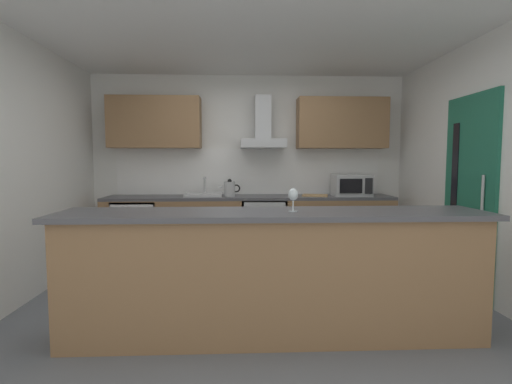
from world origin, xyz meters
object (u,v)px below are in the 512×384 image
at_px(refrigerator, 138,231).
at_px(wine_glass, 293,195).
at_px(sink, 204,194).
at_px(oven, 263,228).
at_px(chopping_board, 315,195).
at_px(kettle, 230,189).
at_px(range_hood, 263,132).
at_px(microwave, 351,185).

bearing_deg(refrigerator, wine_glass, -52.29).
relative_size(sink, wine_glass, 2.81).
distance_m(oven, sink, 0.94).
bearing_deg(chopping_board, kettle, -179.51).
bearing_deg(refrigerator, range_hood, 4.42).
height_order(kettle, range_hood, range_hood).
height_order(sink, wine_glass, wine_glass).
relative_size(microwave, sink, 1.00).
relative_size(oven, range_hood, 1.11).
relative_size(microwave, kettle, 1.73).
xyz_separation_m(sink, chopping_board, (1.52, -0.03, -0.02)).
height_order(oven, chopping_board, chopping_board).
bearing_deg(oven, kettle, -175.81).
height_order(oven, microwave, microwave).
distance_m(sink, kettle, 0.36).
bearing_deg(chopping_board, refrigerator, 179.50).
xyz_separation_m(oven, range_hood, (0.00, 0.13, 1.33)).
height_order(sink, kettle, sink).
distance_m(refrigerator, kettle, 1.38).
xyz_separation_m(refrigerator, kettle, (1.25, -0.03, 0.58)).
bearing_deg(sink, microwave, -1.10).
distance_m(microwave, chopping_board, 0.52).
height_order(microwave, kettle, microwave).
bearing_deg(kettle, sink, 172.75).
relative_size(oven, chopping_board, 2.35).
xyz_separation_m(kettle, wine_glass, (0.54, -2.29, 0.11)).
height_order(refrigerator, microwave, microwave).
bearing_deg(range_hood, sink, -171.69).
distance_m(refrigerator, sink, 1.03).
bearing_deg(sink, wine_glass, -69.06).
height_order(oven, refrigerator, oven).
bearing_deg(chopping_board, microwave, -0.48).
relative_size(kettle, chopping_board, 0.85).
relative_size(sink, chopping_board, 1.47).
relative_size(refrigerator, range_hood, 1.18).
bearing_deg(kettle, microwave, 0.20).
bearing_deg(kettle, oven, 4.19).
xyz_separation_m(oven, refrigerator, (-1.71, -0.00, -0.03)).
bearing_deg(microwave, sink, 178.90).
xyz_separation_m(range_hood, wine_glass, (0.08, -2.45, -0.67)).
height_order(kettle, chopping_board, kettle).
bearing_deg(refrigerator, kettle, -1.42).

